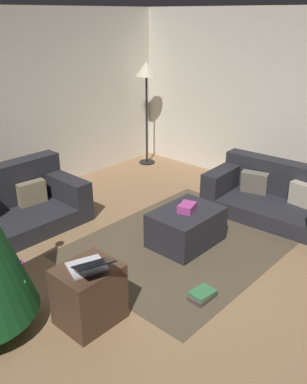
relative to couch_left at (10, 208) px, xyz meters
name	(u,v)px	position (x,y,z in m)	size (l,w,h in m)	color
ground_plane	(166,289)	(0.35, -2.26, -0.29)	(6.40, 6.40, 0.00)	#93704C
couch_left	(10,208)	(0.00, 0.00, 0.00)	(1.73, 0.94, 0.77)	#26262B
couch_right	(276,196)	(2.60, -2.26, -0.02)	(1.00, 1.76, 0.68)	#26262B
ottoman	(186,227)	(1.19, -1.85, -0.08)	(0.81, 0.60, 0.42)	#26262B
gift_box	(187,207)	(1.18, -1.85, 0.18)	(0.22, 0.16, 0.09)	#B23F8C
tv_remote	(186,204)	(1.32, -1.73, 0.15)	(0.05, 0.16, 0.02)	black
side_table	(89,294)	(-0.44, -2.06, -0.01)	(0.52, 0.44, 0.55)	#4C3323
laptop	(89,266)	(-0.46, -2.12, 0.32)	(0.43, 0.51, 0.20)	silver
book_stack	(203,295)	(0.47, -2.61, -0.25)	(0.27, 0.19, 0.08)	#4C423D
corner_lamp	(146,77)	(2.97, 0.45, 1.23)	(0.36, 0.36, 1.77)	black
area_rug	(186,242)	(1.19, -1.85, -0.28)	(2.60, 2.00, 0.01)	brown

